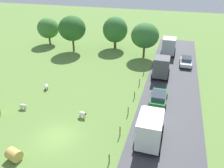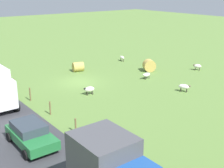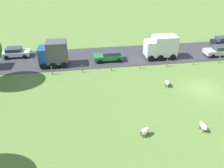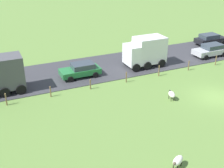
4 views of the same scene
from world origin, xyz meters
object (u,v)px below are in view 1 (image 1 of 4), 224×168
Objects in this scene: tree_2 at (145,36)px; truck_0 at (169,46)px; sheep_2 at (23,106)px; tree_1 at (115,30)px; truck_2 at (161,67)px; tree_0 at (48,28)px; car_0 at (186,61)px; sheep_3 at (82,114)px; sheep_4 at (46,86)px; hay_bale_0 at (14,155)px; car_2 at (159,97)px; tree_3 at (72,28)px; truck_1 at (150,128)px.

tree_2 is 6.00m from truck_0.
sheep_2 is 26.89m from tree_1.
truck_2 is at bearing 41.75° from sheep_2.
tree_0 is 31.06m from car_0.
truck_0 reaches higher than sheep_3.
tree_2 is (11.95, 22.41, 3.99)m from sheep_2.
sheep_4 is 21.03m from tree_2.
hay_bale_0 is (4.43, -7.54, 0.09)m from sheep_2.
sheep_2 is 17.75m from car_2.
sheep_4 is at bearing -142.96° from car_0.
tree_3 is 25.36m from car_2.
sheep_3 is 0.24× the size of truck_1.
truck_0 is (4.61, 2.89, -2.54)m from tree_2.
sheep_2 is 30.27m from truck_0.
truck_1 is at bearing -5.40° from sheep_2.
tree_2 is at bearing 167.06° from car_0.
sheep_3 is 23.43m from car_0.
sheep_3 is at bearing 166.58° from truck_1.
truck_1 reaches higher than sheep_3.
tree_3 is 1.83× the size of car_0.
sheep_2 is 5.49m from sheep_4.
hay_bale_0 reaches higher than sheep_2.
tree_3 reaches higher than tree_0.
car_2 is (4.60, -16.01, -3.63)m from tree_2.
sheep_3 is 8.76m from hay_bale_0.
tree_2 is (6.99, -3.76, 0.31)m from tree_1.
tree_2 is 15.03m from tree_3.
truck_0 reaches higher than car_0.
sheep_2 is 27.26m from tree_0.
tree_0 is 32.95m from car_2.
sheep_2 is at bearing 120.42° from hay_bale_0.
tree_0 is at bearing 145.65° from car_2.
tree_0 is 37.82m from truck_1.
car_0 is at bearing 80.58° from truck_1.
tree_3 is 20.81m from truck_2.
truck_0 is at bearing 50.30° from sheep_4.
truck_1 reaches higher than sheep_2.
hay_bale_0 is 18.47m from car_2.
hay_bale_0 is 0.27× the size of truck_1.
truck_1 is 15.89m from truck_2.
sheep_4 is at bearing 156.65° from truck_1.
sheep_2 is 8.05m from sheep_3.
truck_0 is at bearing 71.08° from sheep_3.
tree_2 is at bearing -147.88° from truck_0.
sheep_2 is at bearing -176.82° from sheep_3.
car_2 is (27.10, -18.52, -2.89)m from tree_0.
sheep_2 is 0.16× the size of tree_2.
tree_0 is 1.53× the size of truck_2.
car_0 is (20.06, 20.55, 0.35)m from sheep_2.
hay_bale_0 is at bearing -59.58° from sheep_2.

